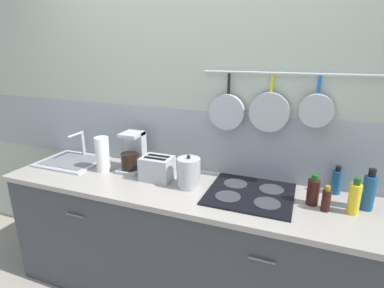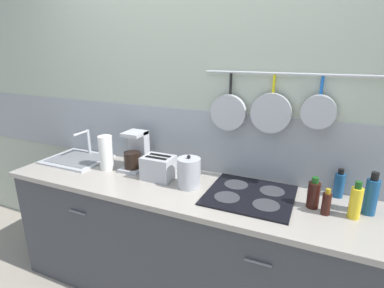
% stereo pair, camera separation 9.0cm
% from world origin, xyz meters
% --- Properties ---
extents(wall_back, '(7.20, 0.16, 2.60)m').
position_xyz_m(wall_back, '(0.00, 0.35, 1.27)').
color(wall_back, '#B2BCA8').
rests_on(wall_back, ground_plane).
extents(cabinet_base, '(2.46, 0.60, 0.85)m').
position_xyz_m(cabinet_base, '(0.00, -0.00, 0.42)').
color(cabinet_base, '#3F4247').
rests_on(cabinet_base, ground_plane).
extents(countertop, '(2.50, 0.62, 0.03)m').
position_xyz_m(countertop, '(0.00, 0.00, 0.87)').
color(countertop, '#A59E93').
rests_on(countertop, cabinet_base).
extents(sink_basin, '(0.47, 0.40, 0.22)m').
position_xyz_m(sink_basin, '(-0.97, 0.10, 0.90)').
color(sink_basin, '#B7BABF').
rests_on(sink_basin, countertop).
extents(paper_towel_roll, '(0.10, 0.10, 0.26)m').
position_xyz_m(paper_towel_roll, '(-0.62, 0.04, 1.01)').
color(paper_towel_roll, white).
rests_on(paper_towel_roll, countertop).
extents(coffee_maker, '(0.16, 0.21, 0.29)m').
position_xyz_m(coffee_maker, '(-0.43, 0.15, 1.00)').
color(coffee_maker, '#B7BABF').
rests_on(coffee_maker, countertop).
extents(toaster, '(0.23, 0.16, 0.17)m').
position_xyz_m(toaster, '(-0.17, 0.05, 0.96)').
color(toaster, '#B7BABF').
rests_on(toaster, countertop).
extents(kettle, '(0.15, 0.15, 0.22)m').
position_xyz_m(kettle, '(0.07, 0.02, 0.98)').
color(kettle, '#B7BABF').
rests_on(kettle, countertop).
extents(cooktop, '(0.52, 0.49, 0.01)m').
position_xyz_m(cooktop, '(0.47, 0.05, 0.89)').
color(cooktop, black).
rests_on(cooktop, countertop).
extents(bottle_hot_sauce, '(0.07, 0.07, 0.19)m').
position_xyz_m(bottle_hot_sauce, '(0.83, 0.06, 0.96)').
color(bottle_hot_sauce, '#33140F').
rests_on(bottle_hot_sauce, countertop).
extents(bottle_cooking_wine, '(0.05, 0.05, 0.15)m').
position_xyz_m(bottle_cooking_wine, '(0.90, 0.01, 0.95)').
color(bottle_cooking_wine, '#33140F').
rests_on(bottle_cooking_wine, countertop).
extents(bottle_olive_oil, '(0.06, 0.06, 0.18)m').
position_xyz_m(bottle_olive_oil, '(0.97, 0.27, 0.96)').
color(bottle_olive_oil, navy).
rests_on(bottle_olive_oil, countertop).
extents(bottle_sesame_oil, '(0.06, 0.06, 0.21)m').
position_xyz_m(bottle_sesame_oil, '(1.04, 0.03, 0.98)').
color(bottle_sesame_oil, yellow).
rests_on(bottle_sesame_oil, countertop).
extents(bottle_vinegar, '(0.07, 0.07, 0.25)m').
position_xyz_m(bottle_vinegar, '(1.12, 0.11, 0.99)').
color(bottle_vinegar, navy).
rests_on(bottle_vinegar, countertop).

